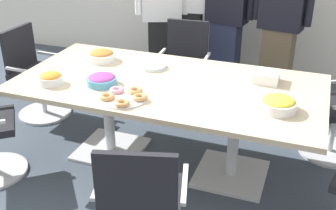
{
  "coord_description": "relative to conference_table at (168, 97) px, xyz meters",
  "views": [
    {
      "loc": [
        1.04,
        -2.82,
        2.05
      ],
      "look_at": [
        0.0,
        0.0,
        0.55
      ],
      "focal_mm": 44.63,
      "sensor_mm": 36.0,
      "label": 1
    }
  ],
  "objects": [
    {
      "name": "snack_bowl_pretzels",
      "position": [
        -0.72,
        0.25,
        0.17
      ],
      "size": [
        0.24,
        0.24,
        0.1
      ],
      "color": "white",
      "rests_on": "conference_table"
    },
    {
      "name": "person_standing_0",
      "position": [
        -0.65,
        1.56,
        0.25
      ],
      "size": [
        0.6,
        0.36,
        1.68
      ],
      "rotation": [
        0.0,
        0.0,
        -2.77
      ],
      "color": "black",
      "rests_on": "ground"
    },
    {
      "name": "person_standing_3",
      "position": [
        0.67,
        1.56,
        0.28
      ],
      "size": [
        0.61,
        0.3,
        1.73
      ],
      "rotation": [
        0.0,
        0.0,
        -3.32
      ],
      "color": "brown",
      "rests_on": "ground"
    },
    {
      "name": "office_chair_0",
      "position": [
        -0.23,
        1.09,
        -0.22
      ],
      "size": [
        0.57,
        0.57,
        0.91
      ],
      "rotation": [
        0.0,
        0.0,
        -3.08
      ],
      "color": "silver",
      "rests_on": "ground"
    },
    {
      "name": "snack_bowl_chips_orange",
      "position": [
        -0.84,
        -0.35,
        0.17
      ],
      "size": [
        0.19,
        0.19,
        0.1
      ],
      "color": "white",
      "rests_on": "conference_table"
    },
    {
      "name": "napkin_pile",
      "position": [
        0.72,
        0.27,
        0.17
      ],
      "size": [
        0.19,
        0.19,
        0.09
      ],
      "primitive_type": "cube",
      "color": "white",
      "rests_on": "conference_table"
    },
    {
      "name": "plate_stack",
      "position": [
        -0.23,
        0.25,
        0.14
      ],
      "size": [
        0.23,
        0.23,
        0.03
      ],
      "color": "white",
      "rests_on": "conference_table"
    },
    {
      "name": "conference_table",
      "position": [
        0.0,
        0.0,
        0.0
      ],
      "size": [
        2.4,
        1.2,
        0.75
      ],
      "color": "#CCB793",
      "rests_on": "ground"
    },
    {
      "name": "office_chair_1",
      "position": [
        -1.58,
        0.4,
        -0.22
      ],
      "size": [
        0.55,
        0.55,
        0.91
      ],
      "rotation": [
        0.0,
        0.0,
        -1.6
      ],
      "color": "silver",
      "rests_on": "ground"
    },
    {
      "name": "person_standing_1",
      "position": [
        -0.4,
        1.74,
        0.35
      ],
      "size": [
        0.62,
        0.27,
        1.85
      ],
      "rotation": [
        0.0,
        0.0,
        -3.02
      ],
      "color": "black",
      "rests_on": "ground"
    },
    {
      "name": "donut_platter",
      "position": [
        -0.19,
        -0.4,
        0.14
      ],
      "size": [
        0.34,
        0.33,
        0.04
      ],
      "color": "white",
      "rests_on": "conference_table"
    },
    {
      "name": "snack_bowl_candy_mix",
      "position": [
        -0.47,
        -0.22,
        0.17
      ],
      "size": [
        0.24,
        0.24,
        0.08
      ],
      "color": "#4C9EC6",
      "rests_on": "conference_table"
    },
    {
      "name": "ground_plane",
      "position": [
        0.0,
        0.0,
        -0.63
      ],
      "size": [
        10.0,
        10.0,
        0.01
      ],
      "primitive_type": "cube",
      "color": "#3D4754"
    },
    {
      "name": "snack_bowl_chips_yellow",
      "position": [
        0.87,
        -0.2,
        0.18
      ],
      "size": [
        0.25,
        0.25,
        0.1
      ],
      "color": "white",
      "rests_on": "conference_table"
    },
    {
      "name": "person_standing_2",
      "position": [
        0.07,
        1.69,
        0.25
      ],
      "size": [
        0.61,
        0.29,
        1.69
      ],
      "rotation": [
        0.0,
        0.0,
        -3.3
      ],
      "color": "#232842",
      "rests_on": "ground"
    }
  ]
}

